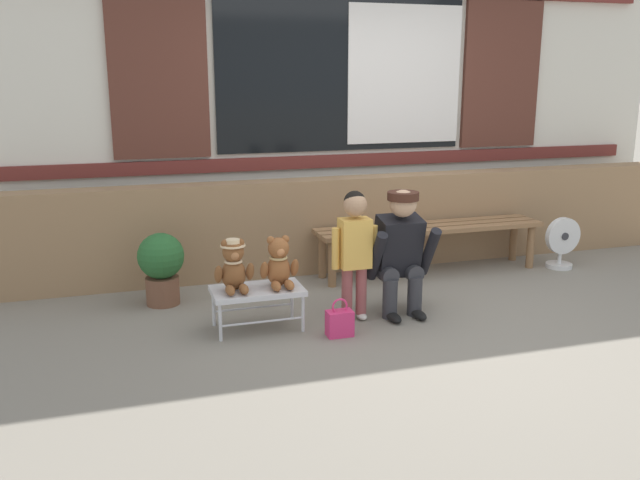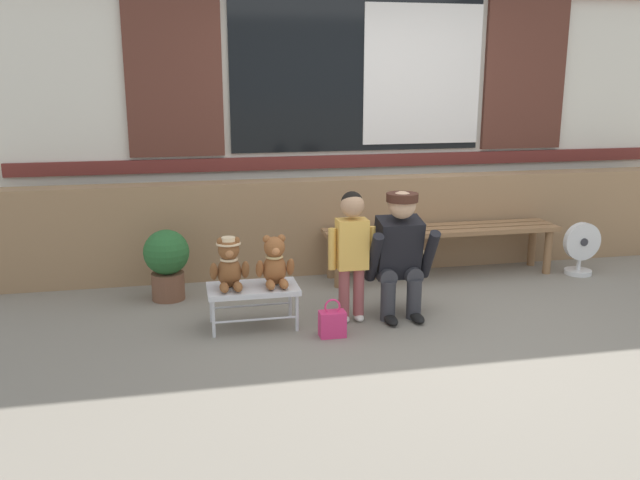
{
  "view_description": "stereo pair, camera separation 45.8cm",
  "coord_description": "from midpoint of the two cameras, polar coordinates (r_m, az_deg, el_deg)",
  "views": [
    {
      "loc": [
        -2.13,
        -4.27,
        1.76
      ],
      "look_at": [
        -0.67,
        0.41,
        0.55
      ],
      "focal_mm": 37.8,
      "sensor_mm": 36.0,
      "label": 1
    },
    {
      "loc": [
        -1.68,
        -4.38,
        1.76
      ],
      "look_at": [
        -0.67,
        0.41,
        0.55
      ],
      "focal_mm": 37.8,
      "sensor_mm": 36.0,
      "label": 2
    }
  ],
  "objects": [
    {
      "name": "teddy_bear_with_hat",
      "position": [
        4.7,
        -4.94,
        -2.08
      ],
      "size": [
        0.28,
        0.27,
        0.36
      ],
      "color": "brown",
      "rests_on": "small_display_bench"
    },
    {
      "name": "wooden_bench_long",
      "position": [
        6.09,
        12.38,
        0.39
      ],
      "size": [
        2.1,
        0.4,
        0.44
      ],
      "color": "#8E6642",
      "rests_on": "ground"
    },
    {
      "name": "small_display_bench",
      "position": [
        4.77,
        -2.97,
        -4.37
      ],
      "size": [
        0.64,
        0.36,
        0.3
      ],
      "color": "silver",
      "rests_on": "ground"
    },
    {
      "name": "floor_fan",
      "position": [
        6.53,
        23.13,
        -0.72
      ],
      "size": [
        0.34,
        0.24,
        0.48
      ],
      "color": "silver",
      "rests_on": "ground"
    },
    {
      "name": "ground_plane",
      "position": [
        5.04,
        11.14,
        -6.82
      ],
      "size": [
        60.0,
        60.0,
        0.0
      ],
      "primitive_type": "plane",
      "color": "gray"
    },
    {
      "name": "adult_crouching",
      "position": [
        5.0,
        9.4,
        -1.15
      ],
      "size": [
        0.5,
        0.49,
        0.95
      ],
      "color": "#333338",
      "rests_on": "ground"
    },
    {
      "name": "potted_plant",
      "position": [
        5.42,
        -10.51,
        -1.74
      ],
      "size": [
        0.36,
        0.36,
        0.57
      ],
      "color": "brown",
      "rests_on": "ground"
    },
    {
      "name": "brick_low_wall",
      "position": [
        6.2,
        6.23,
        1.38
      ],
      "size": [
        6.75,
        0.25,
        0.85
      ],
      "primitive_type": "cube",
      "color": "#997551",
      "rests_on": "ground"
    },
    {
      "name": "child_standing",
      "position": [
        4.82,
        5.44,
        -0.21
      ],
      "size": [
        0.35,
        0.18,
        0.96
      ],
      "color": "#994C4C",
      "rests_on": "ground"
    },
    {
      "name": "teddy_bear_plain",
      "position": [
        4.74,
        -1.09,
        -1.98
      ],
      "size": [
        0.28,
        0.26,
        0.36
      ],
      "color": "#93562D",
      "rests_on": "small_display_bench"
    },
    {
      "name": "shop_facade",
      "position": [
        6.55,
        5.15,
        14.14
      ],
      "size": [
        6.89,
        0.26,
        3.58
      ],
      "color": "silver",
      "rests_on": "ground"
    },
    {
      "name": "handbag_on_ground",
      "position": [
        4.66,
        3.89,
        -7.08
      ],
      "size": [
        0.18,
        0.11,
        0.27
      ],
      "color": "#E53370",
      "rests_on": "ground"
    }
  ]
}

